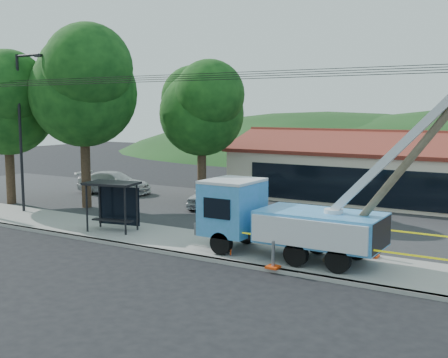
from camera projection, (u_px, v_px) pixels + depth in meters
The scene contains 16 objects.
ground at pixel (164, 272), 20.82m from camera, with size 120.00×120.00×0.00m, color black.
curb at pixel (196, 257), 22.59m from camera, with size 60.00×0.25×0.15m, color gray.
sidewalk at pixel (221, 247), 24.20m from camera, with size 60.00×4.00×0.15m, color gray.
parking_lot at pixel (297, 217), 30.96m from camera, with size 60.00×12.00×0.10m, color #28282B.
strip_mall at pixel (408, 174), 35.41m from camera, with size 22.50×8.53×4.67m.
streetlight at pixel (22, 121), 31.54m from camera, with size 2.13×0.22×9.00m.
tree_west_near at pixel (83, 83), 32.87m from camera, with size 7.56×6.72×10.80m.
tree_west_far at pixel (7, 100), 34.32m from camera, with size 6.84×6.08×9.48m.
tree_lot at pixel (201, 105), 34.67m from camera, with size 6.30×5.60×8.94m.
hill_west at pixel (327, 154), 75.11m from camera, with size 78.40×56.00×28.00m, color black.
utility_truck at pixel (284, 218), 22.21m from camera, with size 10.98×3.95×7.66m.
leaning_pole at pixel (409, 160), 19.60m from camera, with size 5.69×1.63×7.58m.
bus_shelter at pixel (114, 195), 27.02m from camera, with size 2.71×1.98×2.38m.
caution_tape at pixel (362, 243), 21.44m from camera, with size 9.71×3.58×1.04m.
car_silver at pixel (212, 209), 33.88m from camera, with size 1.80×4.48×1.53m, color #B5B7BC.
car_white at pixel (115, 195), 39.20m from camera, with size 2.15×5.28×1.53m, color silver.
Camera 1 is at (12.48, -16.07, 6.02)m, focal length 45.00 mm.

